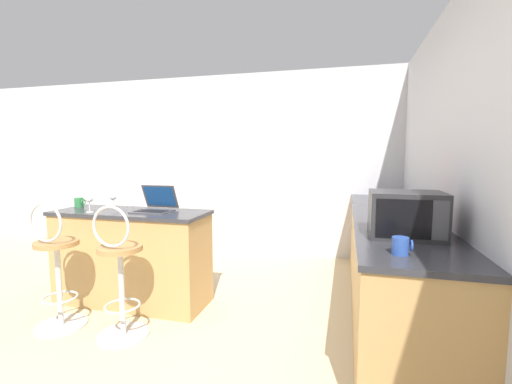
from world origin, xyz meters
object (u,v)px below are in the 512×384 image
Objects in this scene: mug_blue at (401,246)px; toaster at (402,210)px; laptop at (156,205)px; mug_green at (79,202)px; bar_stool_far at (120,275)px; microwave at (406,214)px; wine_glass_short at (113,198)px; wine_glass_tall at (89,200)px; bar_stool_near at (56,268)px.

toaster is at bearing 81.65° from mug_blue.
toaster is at bearing -0.35° from laptop.
laptop reaches higher than mug_green.
bar_stool_far is 3.58× the size of toaster.
microwave is 1.51× the size of toaster.
microwave reaches higher than wine_glass_short.
wine_glass_short is at bearing 172.35° from laptop.
laptop is at bearing -7.65° from wine_glass_short.
bar_stool_far is at bearing -175.93° from microwave.
bar_stool_far is at bearing -50.88° from wine_glass_short.
bar_stool_near is at bearing -87.98° from wine_glass_tall.
toaster reaches higher than wine_glass_short.
microwave is at bearing -9.95° from mug_green.
microwave is 3.14× the size of wine_glass_short.
bar_stool_near and bar_stool_far have the same top height.
wine_glass_short is (-2.57, 1.02, 0.05)m from mug_blue.
mug_blue is at bearing -8.42° from bar_stool_far.
bar_stool_far is at bearing -163.05° from toaster.
bar_stool_near is 0.89m from mug_green.
wine_glass_tall is 0.43m from mug_green.
laptop is at bearing 166.52° from microwave.
wine_glass_tall is (-0.02, 0.43, 0.51)m from bar_stool_near.
laptop reaches higher than mug_blue.
bar_stool_far is at bearing -34.68° from wine_glass_tall.
laptop reaches higher than wine_glass_short.
wine_glass_tall reaches higher than mug_blue.
bar_stool_far is at bearing -84.27° from laptop.
laptop reaches higher than bar_stool_near.
wine_glass_tall is at bearing -95.05° from wine_glass_short.
bar_stool_near is 0.60m from bar_stool_far.
microwave is 2.84× the size of wine_glass_tall.
bar_stool_far is 10.17× the size of mug_blue.
laptop is 2.42× the size of wine_glass_short.
wine_glass_short is (-2.71, 0.08, 0.00)m from toaster.
laptop reaches higher than toaster.
microwave is (2.13, -0.51, 0.09)m from laptop.
bar_stool_far is at bearing 171.58° from mug_blue.
microwave is 0.50m from toaster.
mug_green is at bearing -172.22° from wine_glass_short.
laptop is at bearing -1.30° from mug_green.
toaster is (2.18, -0.01, 0.04)m from laptop.
mug_green is (-0.36, 0.68, 0.44)m from bar_stool_near.
mug_green is at bearing 117.82° from bar_stool_near.
toaster reaches higher than mug_green.
bar_stool_near is at bearing -176.85° from microwave.
laptop is 0.53m from wine_glass_short.
microwave is (2.67, 0.15, 0.54)m from bar_stool_near.
bar_stool_near is at bearing -62.18° from mug_green.
mug_blue is at bearing -15.52° from wine_glass_tall.
bar_stool_far is 1.26m from mug_green.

